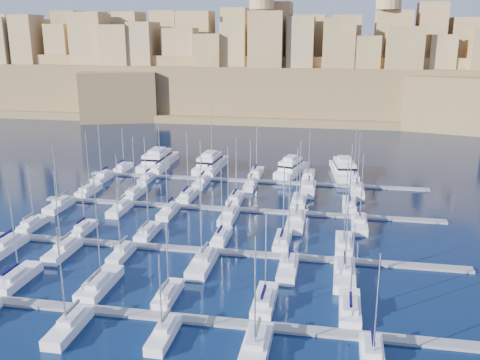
% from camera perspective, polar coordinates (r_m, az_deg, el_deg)
% --- Properties ---
extents(ground, '(600.00, 600.00, 0.00)m').
position_cam_1_polar(ground, '(101.85, -1.63, -5.04)').
color(ground, black).
rests_on(ground, ground).
extents(pontoon_near, '(84.00, 2.00, 0.40)m').
position_cam_1_polar(pontoon_near, '(71.99, -7.44, -14.31)').
color(pontoon_near, slate).
rests_on(pontoon_near, ground).
extents(pontoon_mid_near, '(84.00, 2.00, 0.40)m').
position_cam_1_polar(pontoon_mid_near, '(90.93, -3.22, -7.55)').
color(pontoon_mid_near, slate).
rests_on(pontoon_mid_near, ground).
extents(pontoon_mid_far, '(84.00, 2.00, 0.40)m').
position_cam_1_polar(pontoon_mid_far, '(111.00, -0.56, -3.15)').
color(pontoon_mid_far, slate).
rests_on(pontoon_mid_far, ground).
extents(pontoon_far, '(84.00, 2.00, 0.40)m').
position_cam_1_polar(pontoon_far, '(131.69, 1.26, -0.11)').
color(pontoon_far, slate).
rests_on(pontoon_far, ground).
extents(sailboat_1, '(2.87, 9.58, 14.88)m').
position_cam_1_polar(sailboat_1, '(86.67, -22.72, -9.64)').
color(sailboat_1, white).
rests_on(sailboat_1, ground).
extents(sailboat_2, '(3.14, 10.46, 17.40)m').
position_cam_1_polar(sailboat_2, '(81.01, -14.76, -10.67)').
color(sailboat_2, white).
rests_on(sailboat_2, ground).
extents(sailboat_3, '(2.40, 8.01, 11.36)m').
position_cam_1_polar(sailboat_3, '(76.37, -7.73, -12.02)').
color(sailboat_3, white).
rests_on(sailboat_3, ground).
extents(sailboat_4, '(2.76, 9.19, 13.53)m').
position_cam_1_polar(sailboat_4, '(74.11, 2.64, -12.78)').
color(sailboat_4, white).
rests_on(sailboat_4, ground).
extents(sailboat_5, '(2.78, 9.27, 12.83)m').
position_cam_1_polar(sailboat_5, '(73.71, 11.64, -13.28)').
color(sailboat_5, white).
rests_on(sailboat_5, ground).
extents(sailboat_8, '(2.65, 8.82, 14.33)m').
position_cam_1_polar(sailboat_8, '(71.64, -17.80, -14.66)').
color(sailboat_8, white).
rests_on(sailboat_8, ground).
extents(sailboat_9, '(2.32, 7.74, 11.58)m').
position_cam_1_polar(sailboat_9, '(67.66, -8.15, -15.96)').
color(sailboat_9, white).
rests_on(sailboat_9, ground).
extents(sailboat_10, '(3.03, 10.11, 15.18)m').
position_cam_1_polar(sailboat_10, '(64.33, 1.66, -17.58)').
color(sailboat_10, white).
rests_on(sailboat_10, ground).
extents(sailboat_11, '(2.61, 8.69, 13.88)m').
position_cam_1_polar(sailboat_11, '(64.63, 13.93, -17.94)').
color(sailboat_11, white).
rests_on(sailboat_11, ground).
extents(sailboat_12, '(2.44, 8.13, 12.46)m').
position_cam_1_polar(sailboat_12, '(108.45, -21.27, -4.43)').
color(sailboat_12, white).
rests_on(sailboat_12, ground).
extents(sailboat_13, '(2.23, 7.43, 10.08)m').
position_cam_1_polar(sailboat_13, '(103.14, -16.32, -5.02)').
color(sailboat_13, white).
rests_on(sailboat_13, ground).
extents(sailboat_14, '(2.51, 8.36, 13.10)m').
position_cam_1_polar(sailboat_14, '(98.79, -9.81, -5.49)').
color(sailboat_14, white).
rests_on(sailboat_14, ground).
extents(sailboat_15, '(2.43, 8.09, 13.33)m').
position_cam_1_polar(sailboat_15, '(94.99, -2.01, -6.14)').
color(sailboat_15, white).
rests_on(sailboat_15, ground).
extents(sailboat_16, '(2.64, 8.80, 14.31)m').
position_cam_1_polar(sailboat_16, '(93.72, 4.55, -6.49)').
color(sailboat_16, white).
rests_on(sailboat_16, ground).
extents(sailboat_17, '(2.85, 9.49, 15.28)m').
position_cam_1_polar(sailboat_17, '(93.68, 11.01, -6.74)').
color(sailboat_17, white).
rests_on(sailboat_17, ground).
extents(sailboat_18, '(3.24, 10.80, 16.87)m').
position_cam_1_polar(sailboat_18, '(98.98, -23.93, -6.60)').
color(sailboat_18, white).
rests_on(sailboat_18, ground).
extents(sailboat_19, '(2.76, 9.20, 14.84)m').
position_cam_1_polar(sailboat_19, '(94.31, -18.37, -7.13)').
color(sailboat_19, white).
rests_on(sailboat_19, ground).
extents(sailboat_20, '(2.31, 7.70, 12.30)m').
position_cam_1_polar(sailboat_20, '(90.70, -12.50, -7.63)').
color(sailboat_20, white).
rests_on(sailboat_20, ground).
extents(sailboat_21, '(3.11, 10.36, 15.56)m').
position_cam_1_polar(sailboat_21, '(85.27, -3.99, -8.79)').
color(sailboat_21, white).
rests_on(sailboat_21, ground).
extents(sailboat_22, '(2.79, 9.31, 15.45)m').
position_cam_1_polar(sailboat_22, '(83.66, 5.14, -9.32)').
color(sailboat_22, white).
rests_on(sailboat_22, ground).
extents(sailboat_23, '(3.17, 10.56, 16.00)m').
position_cam_1_polar(sailboat_23, '(82.88, 11.07, -9.81)').
color(sailboat_23, white).
rests_on(sailboat_23, ground).
extents(sailboat_24, '(2.75, 9.16, 14.42)m').
position_cam_1_polar(sailboat_24, '(126.81, -15.84, -1.08)').
color(sailboat_24, white).
rests_on(sailboat_24, ground).
extents(sailboat_25, '(2.72, 9.07, 13.75)m').
position_cam_1_polar(sailboat_25, '(122.37, -11.20, -1.38)').
color(sailboat_25, white).
rests_on(sailboat_25, ground).
extents(sailboat_26, '(2.76, 9.20, 15.21)m').
position_cam_1_polar(sailboat_26, '(118.54, -5.63, -1.70)').
color(sailboat_26, white).
rests_on(sailboat_26, ground).
extents(sailboat_27, '(2.70, 9.00, 14.45)m').
position_cam_1_polar(sailboat_27, '(116.01, -0.46, -2.02)').
color(sailboat_27, white).
rests_on(sailboat_27, ground).
extents(sailboat_28, '(2.96, 9.85, 13.95)m').
position_cam_1_polar(sailboat_28, '(114.73, 6.30, -2.32)').
color(sailboat_28, white).
rests_on(sailboat_28, ground).
extents(sailboat_29, '(2.80, 9.34, 13.76)m').
position_cam_1_polar(sailboat_29, '(114.31, 11.57, -2.63)').
color(sailboat_29, white).
rests_on(sailboat_29, ground).
extents(sailboat_30, '(2.77, 9.23, 14.11)m').
position_cam_1_polar(sailboat_30, '(118.15, -18.69, -2.55)').
color(sailboat_30, white).
rests_on(sailboat_30, ground).
extents(sailboat_31, '(2.63, 8.76, 12.61)m').
position_cam_1_polar(sailboat_31, '(112.60, -12.67, -2.98)').
color(sailboat_31, white).
rests_on(sailboat_31, ground).
extents(sailboat_32, '(2.56, 8.53, 13.57)m').
position_cam_1_polar(sailboat_32, '(109.16, -7.64, -3.32)').
color(sailboat_32, white).
rests_on(sailboat_32, ground).
extents(sailboat_33, '(2.78, 9.28, 15.09)m').
position_cam_1_polar(sailboat_33, '(105.73, -1.20, -3.81)').
color(sailboat_33, white).
rests_on(sailboat_33, ground).
extents(sailboat_34, '(3.30, 11.01, 15.67)m').
position_cam_1_polar(sailboat_34, '(103.20, 5.99, -4.38)').
color(sailboat_34, white).
rests_on(sailboat_34, ground).
extents(sailboat_35, '(2.87, 9.56, 14.77)m').
position_cam_1_polar(sailboat_35, '(103.78, 12.61, -4.59)').
color(sailboat_35, white).
rests_on(sailboat_35, ground).
extents(sailboat_36, '(2.39, 7.96, 11.73)m').
position_cam_1_polar(sailboat_36, '(145.74, -12.35, 1.29)').
color(sailboat_36, white).
rests_on(sailboat_36, ground).
extents(sailboat_37, '(2.73, 9.09, 13.86)m').
position_cam_1_polar(sailboat_37, '(142.75, -8.58, 1.20)').
color(sailboat_37, white).
rests_on(sailboat_37, ground).
extents(sailboat_38, '(3.28, 10.92, 18.16)m').
position_cam_1_polar(sailboat_38, '(139.76, -3.07, 1.06)').
color(sailboat_38, white).
rests_on(sailboat_38, ground).
extents(sailboat_39, '(2.82, 9.41, 13.89)m').
position_cam_1_polar(sailboat_39, '(136.84, 1.73, 0.74)').
color(sailboat_39, white).
rests_on(sailboat_39, ground).
extents(sailboat_40, '(2.82, 9.39, 12.93)m').
position_cam_1_polar(sailboat_40, '(135.54, 7.33, 0.46)').
color(sailboat_40, white).
rests_on(sailboat_40, ground).
extents(sailboat_41, '(2.47, 8.22, 14.01)m').
position_cam_1_polar(sailboat_41, '(134.92, 12.07, 0.17)').
color(sailboat_41, white).
rests_on(sailboat_41, ground).
extents(sailboat_42, '(2.67, 8.89, 14.57)m').
position_cam_1_polar(sailboat_42, '(137.20, -14.44, 0.28)').
color(sailboat_42, white).
rests_on(sailboat_42, ground).
extents(sailboat_43, '(2.20, 7.35, 11.50)m').
position_cam_1_polar(sailboat_43, '(133.64, -9.92, 0.12)').
color(sailboat_43, white).
rests_on(sailboat_43, ground).
extents(sailboat_44, '(2.56, 8.53, 11.51)m').
position_cam_1_polar(sailboat_44, '(128.97, -4.13, -0.25)').
color(sailboat_44, white).
rests_on(sailboat_44, ground).
extents(sailboat_45, '(2.47, 8.22, 11.62)m').
position_cam_1_polar(sailboat_45, '(126.72, 1.13, -0.50)').
color(sailboat_45, white).
rests_on(sailboat_45, ground).
extents(sailboat_46, '(3.16, 10.55, 14.83)m').
position_cam_1_polar(sailboat_46, '(124.23, 7.30, -0.94)').
color(sailboat_46, white).
rests_on(sailboat_46, ground).
extents(sailboat_47, '(3.17, 10.55, 14.69)m').
position_cam_1_polar(sailboat_47, '(124.20, 12.35, -1.18)').
color(sailboat_47, white).
rests_on(sailboat_47, ground).
extents(motor_yacht_a, '(6.02, 19.81, 5.25)m').
position_cam_1_polar(motor_yacht_a, '(148.34, -8.73, 2.13)').
color(motor_yacht_a, white).
rests_on(motor_yacht_a, ground).
extents(motor_yacht_b, '(6.28, 17.47, 5.25)m').
position_cam_1_polar(motor_yacht_b, '(142.99, -3.17, 1.78)').
color(motor_yacht_b, white).
rests_on(motor_yacht_b, ground).
extents(motor_yacht_c, '(7.91, 15.43, 5.25)m').
position_cam_1_polar(motor_yacht_c, '(138.53, 5.45, 1.28)').
color(motor_yacht_c, white).
rests_on(motor_yacht_c, ground).
extents(motor_yacht_d, '(7.70, 18.20, 5.25)m').
position_cam_1_polar(motor_yacht_d, '(139.40, 11.01, 1.15)').
color(motor_yacht_d, white).
rests_on(motor_yacht_d, ground).
extents(fortified_city, '(460.00, 108.95, 59.52)m').
position_cam_1_polar(fortified_city, '(250.12, 5.85, 10.73)').
color(fortified_city, brown).
rests_on(fortified_city, ground).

